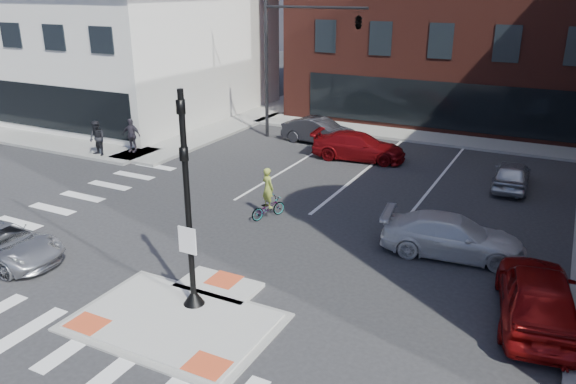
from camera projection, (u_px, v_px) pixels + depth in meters
The scene contains 17 objects.
ground at pixel (186, 314), 15.36m from camera, with size 120.00×120.00×0.00m, color #28282B.
refuge_island at pixel (180, 317), 15.12m from camera, with size 5.40×4.65×0.13m.
sidewalk_nw at pixel (118, 128), 35.29m from camera, with size 23.50×20.50×0.15m.
sidewalk_n at pixel (459, 140), 32.41m from camera, with size 26.00×3.00×0.15m, color gray.
building_nw at pixel (103, 49), 40.02m from camera, with size 20.40×16.40×14.40m.
building_far_left at pixel (454, 21), 58.78m from camera, with size 10.00×12.00×10.00m, color slate.
signal_pole at pixel (189, 230), 14.88m from camera, with size 0.60×0.60×5.98m.
mast_arm_signal at pixel (332, 31), 29.74m from camera, with size 6.10×2.24×8.00m.
silver_suv at pixel (0, 244), 18.13m from camera, with size 2.02×4.39×1.22m, color #A8A9AF.
red_sedan at pixel (538, 295), 14.74m from camera, with size 1.91×4.74×1.62m, color maroon.
white_pickup at pixel (452, 236), 18.53m from camera, with size 1.89×4.66×1.35m, color silver.
bg_car_dark at pixel (320, 131), 31.86m from camera, with size 1.52×4.36×1.44m, color #26262B.
bg_car_silver at pixel (512, 175), 24.75m from camera, with size 1.50×3.72×1.27m, color silver.
bg_car_red at pixel (359, 146), 28.90m from camera, with size 1.95×4.80×1.39m, color maroon.
cyclist at pixel (268, 201), 21.53m from camera, with size 1.12×1.65×2.02m.
pedestrian_a at pixel (97, 138), 28.96m from camera, with size 0.89×0.69×1.82m, color black.
pedestrian_b at pixel (131, 135), 29.62m from camera, with size 1.05×0.44×1.79m, color #322D37.
Camera 1 is at (8.56, -10.52, 8.43)m, focal length 35.00 mm.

